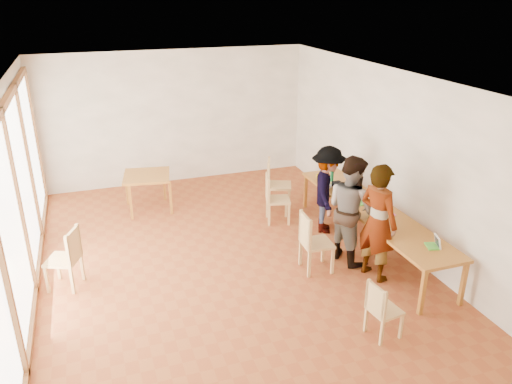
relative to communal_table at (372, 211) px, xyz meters
The scene contains 25 objects.
ground 2.63m from the communal_table, behind, with size 8.00×8.00×0.00m, color #994E25.
wall_back 5.12m from the communal_table, 119.64° to the left, with size 6.00×0.10×3.00m, color white.
wall_front 4.46m from the communal_table, 124.73° to the right, with size 6.00×0.10×3.00m, color white.
wall_right 1.02m from the communal_table, 38.20° to the left, with size 0.10×8.00×3.00m, color white.
window_wall 5.53m from the communal_table, behind, with size 0.10×8.00×3.00m, color white.
ceiling 3.43m from the communal_table, behind, with size 6.00×8.00×0.04m, color white.
communal_table is the anchor object (origin of this frame).
side_table 4.48m from the communal_table, 139.51° to the left, with size 0.90×0.90×0.75m.
chair_near 2.46m from the communal_table, 118.22° to the right, with size 0.42×0.42×0.42m.
chair_mid 1.35m from the communal_table, 164.34° to the right, with size 0.49×0.49×0.52m.
chair_far 1.96m from the communal_table, 128.70° to the left, with size 0.54×0.54×0.51m.
chair_empty 2.35m from the communal_table, 114.30° to the left, with size 0.63×0.63×0.55m.
chair_spare 4.92m from the communal_table, behind, with size 0.59×0.59×0.51m.
person_near 0.97m from the communal_table, 116.71° to the right, with size 0.68×0.45×1.87m, color gray.
person_mid 0.60m from the communal_table, 158.91° to the right, with size 0.88×0.68×1.80m, color gray.
person_far 0.95m from the communal_table, 116.35° to the left, with size 1.05×0.61×1.63m, color gray.
laptop_near 1.50m from the communal_table, 85.08° to the right, with size 0.24×0.25×0.18m.
laptop_mid 0.27m from the communal_table, 90.88° to the right, with size 0.27×0.29×0.20m.
laptop_far 0.28m from the communal_table, 98.88° to the left, with size 0.23×0.25×0.18m.
yellow_mug 1.59m from the communal_table, 98.78° to the left, with size 0.11×0.11×0.09m, color gold.
green_bottle 1.38m from the communal_table, 92.63° to the left, with size 0.07×0.07×0.28m, color #156737.
clear_glass 0.24m from the communal_table, ahead, with size 0.07×0.07×0.09m, color silver.
condiment_cup 1.12m from the communal_table, 103.15° to the left, with size 0.08×0.08×0.06m, color white.
pink_phone 0.40m from the communal_table, 60.27° to the right, with size 0.05×0.10×0.01m, color #E6459C.
black_pouch 1.04m from the communal_table, 95.14° to the left, with size 0.16×0.26×0.09m, color black.
Camera 1 is at (-1.89, -7.06, 4.23)m, focal length 35.00 mm.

